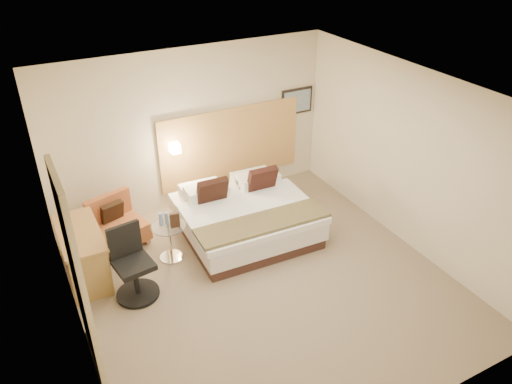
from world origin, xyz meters
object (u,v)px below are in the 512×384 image
bed (245,216)px  desk_chair (133,269)px  lounge_chair (118,226)px  side_table (170,240)px  desk (82,241)px

bed → desk_chair: 2.04m
lounge_chair → desk_chair: (-0.11, -1.26, 0.11)m
side_table → desk_chair: bearing=-142.6°
side_table → desk: bearing=171.7°
side_table → desk_chair: 0.87m
bed → lounge_chair: (-1.84, 0.66, -0.00)m
bed → desk_chair: (-1.95, -0.60, 0.11)m
lounge_chair → desk_chair: bearing=-94.8°
desk → desk_chair: (0.48, -0.69, -0.17)m
bed → desk_chair: bearing=-163.0°
lounge_chair → desk: 0.87m
lounge_chair → side_table: 0.93m
lounge_chair → desk: lounge_chair is taller
side_table → desk_chair: size_ratio=0.57×
side_table → desk: (-1.17, 0.17, 0.27)m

